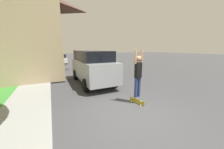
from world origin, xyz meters
TOP-DOWN VIEW (x-y plane):
  - ground_plane at (0.00, 0.00)m, footprint 120.00×120.00m
  - sidewalk at (-3.60, 6.00)m, footprint 1.80×80.00m
  - suv_parked at (0.00, 4.88)m, footprint 2.05×5.08m
  - car_down_street at (-1.08, 18.70)m, footprint 1.88×4.20m
  - skateboarder at (0.76, 0.78)m, footprint 0.41×0.24m
  - skateboard at (0.72, 0.73)m, footprint 0.27×0.76m

SIDE VIEW (x-z plane):
  - ground_plane at x=0.00m, z-range 0.00..0.00m
  - sidewalk at x=-3.60m, z-range 0.00..0.10m
  - skateboard at x=0.72m, z-range -0.01..0.23m
  - car_down_street at x=-1.08m, z-range -0.04..1.41m
  - suv_parked at x=0.00m, z-range 0.10..2.35m
  - skateboarder at x=0.76m, z-range 0.34..2.41m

